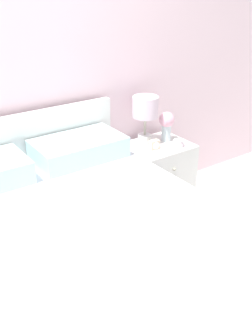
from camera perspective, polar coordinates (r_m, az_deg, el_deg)
ground_plane at (r=3.10m, az=-14.04°, el=-9.39°), size 12.00×12.00×0.00m
wall_back at (r=2.66m, az=-17.76°, el=14.96°), size 8.00×0.06×2.60m
bed at (r=2.21m, az=-5.47°, el=-14.28°), size 1.45×1.99×0.95m
nightstand at (r=3.22m, az=4.35°, el=-1.27°), size 0.52×0.44×0.56m
table_lamp at (r=3.03m, az=2.81°, el=8.22°), size 0.20×0.20×0.38m
flower_vase at (r=3.15m, az=5.93°, el=6.46°), size 0.12×0.12×0.24m
teacup at (r=3.08m, az=7.60°, el=3.49°), size 0.13×0.13×0.06m
alarm_clock at (r=3.01m, az=4.10°, el=3.38°), size 0.08×0.05×0.07m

